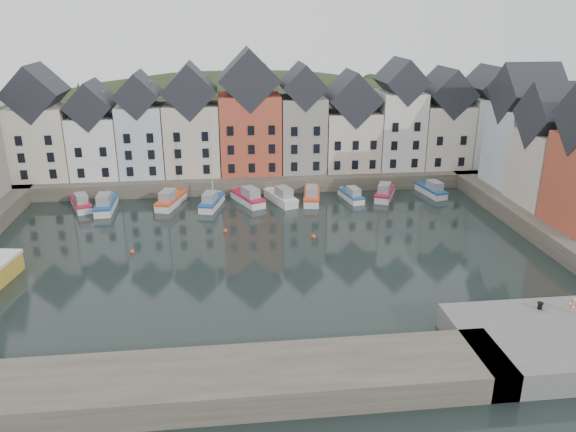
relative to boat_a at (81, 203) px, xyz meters
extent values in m
plane|color=black|center=(22.68, -18.69, -0.71)|extent=(260.00, 260.00, 0.00)
cube|color=#4D463B|center=(22.68, 11.31, 0.29)|extent=(90.00, 16.00, 2.00)
cube|color=#4D463B|center=(12.68, -40.69, 0.29)|extent=(50.00, 6.00, 2.00)
ellipsoid|color=#223118|center=(22.68, 37.31, -18.71)|extent=(153.60, 70.40, 64.00)
sphere|color=black|center=(8.75, 32.24, 7.99)|extent=(5.77, 5.77, 5.77)
sphere|color=black|center=(47.55, 42.06, 7.41)|extent=(5.27, 5.27, 5.27)
sphere|color=black|center=(54.50, 35.51, 7.17)|extent=(5.07, 5.07, 5.07)
sphere|color=black|center=(36.96, 36.50, 7.11)|extent=(5.01, 5.01, 5.01)
sphere|color=black|center=(-14.98, 37.92, 5.87)|extent=(3.94, 3.94, 3.94)
sphere|color=black|center=(51.01, 41.56, 7.34)|extent=(5.21, 5.21, 5.21)
sphere|color=black|center=(24.67, 39.95, 7.62)|extent=(5.45, 5.45, 5.45)
sphere|color=black|center=(60.48, 29.62, 6.50)|extent=(4.49, 4.49, 4.49)
cube|color=beige|center=(-6.48, 9.31, 6.33)|extent=(7.67, 8.00, 10.07)
cube|color=black|center=(-6.48, 9.31, 13.26)|extent=(7.67, 8.16, 7.67)
cube|color=white|center=(0.78, 9.31, 5.60)|extent=(6.56, 8.00, 8.61)
cube|color=black|center=(0.78, 9.31, 11.53)|extent=(6.56, 8.16, 6.56)
cube|color=silver|center=(7.31, 9.31, 6.30)|extent=(6.20, 8.00, 10.02)
cube|color=black|center=(7.31, 9.31, 12.84)|extent=(6.20, 8.16, 6.20)
cube|color=beige|center=(14.41, 9.31, 6.33)|extent=(7.70, 8.00, 10.08)
cube|color=black|center=(14.41, 9.31, 13.28)|extent=(7.70, 8.16, 7.70)
cube|color=#BD4E36|center=(22.76, 9.31, 6.93)|extent=(8.69, 8.00, 11.28)
cube|color=black|center=(22.76, 9.31, 14.73)|extent=(8.69, 8.16, 8.69)
cube|color=gray|center=(30.46, 9.31, 6.68)|extent=(6.43, 8.00, 10.78)
cube|color=black|center=(30.46, 9.31, 13.67)|extent=(6.43, 8.16, 6.43)
cube|color=beige|center=(37.76, 9.31, 5.57)|extent=(7.88, 8.00, 8.56)
cube|color=black|center=(37.76, 9.31, 11.80)|extent=(7.88, 8.16, 7.88)
cube|color=white|center=(45.10, 9.31, 6.93)|extent=(6.50, 8.00, 11.27)
cube|color=black|center=(45.10, 9.31, 14.17)|extent=(6.50, 8.16, 6.50)
cube|color=beige|center=(52.12, 9.31, 5.95)|extent=(7.23, 8.00, 9.32)
cube|color=black|center=(52.12, 9.31, 12.40)|extent=(7.23, 8.16, 7.23)
cube|color=white|center=(58.97, 9.31, 6.45)|extent=(6.18, 8.00, 10.32)
cube|color=black|center=(58.97, 9.31, 13.14)|extent=(6.18, 8.16, 6.18)
cube|color=silver|center=(58.68, -2.43, 6.48)|extent=(7.47, 8.00, 10.38)
cube|color=black|center=(58.68, -2.43, 13.65)|extent=(7.62, 8.00, 8.00)
cube|color=beige|center=(58.68, -10.44, 5.73)|extent=(8.14, 8.00, 8.89)
cube|color=black|center=(58.68, -10.44, 12.16)|extent=(8.30, 8.00, 8.00)
sphere|color=#ED4C1B|center=(18.68, -10.69, -0.56)|extent=(0.50, 0.50, 0.50)
sphere|color=#ED4C1B|center=(28.68, -13.69, -0.56)|extent=(0.50, 0.50, 0.50)
sphere|color=#ED4C1B|center=(8.68, -15.69, -0.56)|extent=(0.50, 0.50, 0.50)
cube|color=silver|center=(-0.07, 0.18, -0.35)|extent=(3.93, 6.32, 1.11)
cube|color=#BB1A37|center=(-0.07, 0.18, 0.25)|extent=(4.07, 6.47, 0.25)
cube|color=gray|center=(0.26, -0.67, 0.86)|extent=(2.21, 2.78, 1.21)
cube|color=silver|center=(3.34, -0.88, -0.31)|extent=(2.20, 6.84, 1.25)
cube|color=#1F5090|center=(3.34, -0.88, 0.37)|extent=(2.31, 6.98, 0.28)
cube|color=gray|center=(3.36, -1.90, 1.05)|extent=(1.65, 2.75, 1.36)
cube|color=silver|center=(11.61, -0.07, -0.32)|extent=(3.86, 6.91, 1.21)
cube|color=#ED4C1B|center=(11.61, -0.07, 0.34)|extent=(4.00, 7.07, 0.28)
cube|color=gray|center=(11.31, -1.02, 1.00)|extent=(2.26, 2.99, 1.32)
cube|color=silver|center=(17.04, -1.29, -0.34)|extent=(3.45, 6.57, 1.15)
cube|color=#1F5090|center=(17.04, -1.29, 0.29)|extent=(3.58, 6.72, 0.26)
cube|color=gray|center=(16.80, -2.21, 0.92)|extent=(2.07, 2.81, 1.26)
cylinder|color=silver|center=(17.20, -0.68, 5.59)|extent=(0.15, 0.15, 11.55)
cube|color=silver|center=(21.79, -0.21, -0.32)|extent=(4.57, 6.88, 1.22)
cube|color=#BB1A37|center=(21.79, -0.21, 0.35)|extent=(4.72, 7.05, 0.28)
cube|color=gray|center=(22.20, -1.12, 1.01)|extent=(2.51, 3.07, 1.33)
cube|color=silver|center=(26.26, -0.51, -0.32)|extent=(4.14, 6.90, 1.21)
cube|color=silver|center=(26.26, -0.51, 0.34)|extent=(4.28, 7.07, 0.28)
cube|color=gray|center=(26.60, -1.44, 1.00)|extent=(2.36, 3.02, 1.32)
cube|color=silver|center=(30.54, -0.41, -0.32)|extent=(3.10, 6.87, 1.22)
cube|color=#ED4C1B|center=(30.54, -0.41, 0.34)|extent=(3.23, 7.02, 0.28)
cube|color=gray|center=(30.37, -1.39, 1.00)|extent=(1.98, 2.88, 1.33)
cube|color=silver|center=(36.00, -0.42, -0.39)|extent=(2.68, 5.72, 1.01)
cube|color=#1F5090|center=(36.00, -0.42, 0.16)|extent=(2.79, 5.85, 0.23)
cube|color=gray|center=(36.16, -1.23, 0.71)|extent=(1.68, 2.41, 1.10)
cube|color=silver|center=(40.89, -0.11, -0.34)|extent=(4.39, 6.60, 1.17)
cube|color=#BB1A37|center=(40.89, -0.11, 0.30)|extent=(4.54, 6.76, 0.27)
cube|color=gray|center=(40.49, -0.98, 0.94)|extent=(2.41, 2.94, 1.28)
cube|color=silver|center=(47.73, 0.60, -0.35)|extent=(2.92, 6.32, 1.12)
cube|color=#1F5090|center=(47.73, 0.60, 0.26)|extent=(3.04, 6.46, 0.25)
cube|color=gray|center=(47.90, -0.30, 0.87)|extent=(1.84, 2.66, 1.22)
cylinder|color=black|center=(43.41, -35.47, 1.54)|extent=(0.36, 0.36, 0.50)
cylinder|color=black|center=(43.41, -35.47, 1.81)|extent=(0.48, 0.48, 0.08)
cube|color=gray|center=(45.55, -36.31, 1.84)|extent=(0.10, 0.10, 1.10)
torus|color=#E1521A|center=(45.55, -36.36, 2.19)|extent=(0.80, 0.14, 0.80)
camera|label=1|loc=(18.89, -72.36, 23.48)|focal=35.00mm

